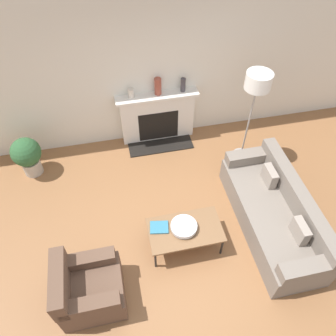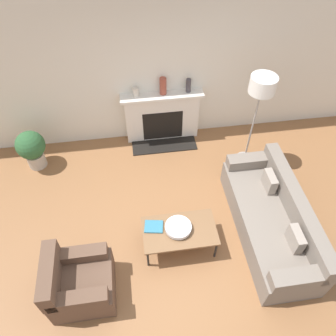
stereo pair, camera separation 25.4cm
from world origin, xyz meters
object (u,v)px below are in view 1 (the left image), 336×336
object	(u,v)px
coffee_table	(185,230)
mantel_vase_left	(131,93)
mantel_vase_center_right	(183,85)
bowl	(184,227)
book	(159,227)
fireplace	(158,118)
couch	(274,213)
armchair_near	(88,289)
floor_lamp	(257,88)
mantel_vase_center_left	(158,86)
potted_plant	(27,155)

from	to	relation	value
coffee_table	mantel_vase_left	world-z (taller)	mantel_vase_left
mantel_vase_center_right	bowl	bearing A→B (deg)	-103.12
book	mantel_vase_center_right	size ratio (longest dim) A/B	1.16
fireplace	couch	bearing A→B (deg)	-60.35
armchair_near	floor_lamp	world-z (taller)	floor_lamp
mantel_vase_center_left	book	bearing A→B (deg)	-100.96
coffee_table	floor_lamp	world-z (taller)	floor_lamp
floor_lamp	potted_plant	size ratio (longest dim) A/B	2.33
bowl	mantel_vase_center_left	bearing A→B (deg)	87.38
mantel_vase_center_left	potted_plant	size ratio (longest dim) A/B	0.41
mantel_vase_center_right	fireplace	bearing A→B (deg)	-178.16
mantel_vase_left	mantel_vase_center_left	distance (m)	0.49
mantel_vase_center_left	mantel_vase_center_right	xyz separation A→B (m)	(0.45, 0.00, -0.03)
bowl	mantel_vase_center_right	xyz separation A→B (m)	(0.57, 2.43, 0.68)
bowl	mantel_vase_center_left	world-z (taller)	mantel_vase_center_left
armchair_near	mantel_vase_center_right	size ratio (longest dim) A/B	3.29
mantel_vase_left	mantel_vase_center_left	xyz separation A→B (m)	(0.48, 0.00, 0.07)
mantel_vase_center_left	potted_plant	world-z (taller)	mantel_vase_center_left
fireplace	armchair_near	xyz separation A→B (m)	(-1.49, -2.96, -0.18)
floor_lamp	potted_plant	distance (m)	3.99
floor_lamp	mantel_vase_left	xyz separation A→B (m)	(-1.91, 0.85, -0.41)
fireplace	mantel_vase_left	size ratio (longest dim) A/B	8.98
armchair_near	mantel_vase_center_left	size ratio (longest dim) A/B	2.64
coffee_table	bowl	world-z (taller)	bowl
floor_lamp	fireplace	bearing A→B (deg)	150.10
mantel_vase_center_right	mantel_vase_center_left	bearing A→B (deg)	180.00
fireplace	couch	xyz separation A→B (m)	(1.35, -2.38, -0.20)
book	floor_lamp	size ratio (longest dim) A/B	0.17
mantel_vase_center_left	fireplace	bearing A→B (deg)	-148.72
book	mantel_vase_center_left	size ratio (longest dim) A/B	0.93
mantel_vase_left	mantel_vase_center_right	xyz separation A→B (m)	(0.94, 0.00, 0.04)
couch	bowl	size ratio (longest dim) A/B	5.90
couch	bowl	world-z (taller)	couch
book	mantel_vase_center_left	xyz separation A→B (m)	(0.45, 2.34, 0.75)
bowl	couch	bearing A→B (deg)	1.34
coffee_table	bowl	size ratio (longest dim) A/B	2.80
couch	mantel_vase_center_left	bearing A→B (deg)	-150.97
armchair_near	book	world-z (taller)	armchair_near
couch	book	distance (m)	1.79
armchair_near	mantel_vase_left	xyz separation A→B (m)	(1.03, 2.98, 0.79)
fireplace	armchair_near	size ratio (longest dim) A/B	1.81
armchair_near	floor_lamp	size ratio (longest dim) A/B	0.47
fireplace	bowl	world-z (taller)	fireplace
armchair_near	floor_lamp	distance (m)	3.82
mantel_vase_center_left	floor_lamp	bearing A→B (deg)	-30.80
book	potted_plant	distance (m)	2.72
coffee_table	floor_lamp	xyz separation A→B (m)	(1.52, 1.60, 1.13)
armchair_near	coffee_table	bearing A→B (deg)	-69.59
mantel_vase_left	mantel_vase_center_right	distance (m)	0.94
fireplace	potted_plant	bearing A→B (deg)	-169.59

